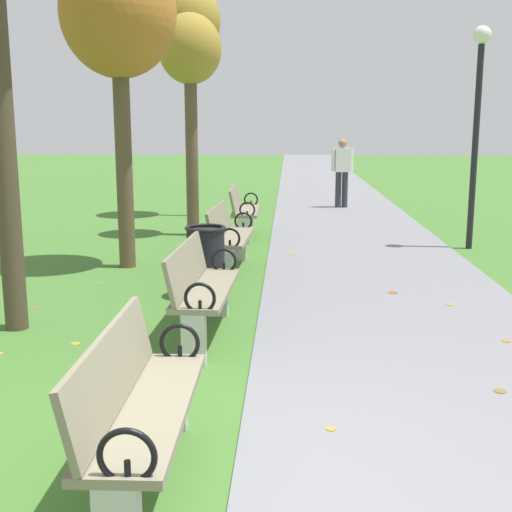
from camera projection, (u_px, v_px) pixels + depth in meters
ground_plane at (231, 490)px, 3.72m from camera, size 80.00×80.00×0.00m
paved_walkway at (325, 187)px, 21.28m from camera, size 2.96×44.00×0.02m
park_bench_1 at (139, 406)px, 3.66m from camera, size 0.49×1.60×0.90m
park_bench_2 at (202, 288)px, 6.28m from camera, size 0.53×1.62×0.90m
park_bench_3 at (229, 237)px, 9.13m from camera, size 0.54×1.62×0.90m
park_bench_4 at (243, 210)px, 11.88m from camera, size 0.49×1.61×0.90m
tree_3 at (118, 18)px, 8.85m from camera, size 1.55×1.55×4.30m
tree_4 at (190, 58)px, 11.61m from camera, size 1.10×1.10×3.88m
tree_5 at (189, 24)px, 13.98m from camera, size 1.31×1.31×4.83m
pedestrian_walking at (342, 169)px, 15.90m from camera, size 0.53×0.26×1.62m
trash_bin at (206, 261)px, 7.78m from camera, size 0.48×0.48×0.84m
lamp_post at (478, 104)px, 10.44m from camera, size 0.28×0.28×3.48m
scattered_leaves at (290, 347)px, 6.06m from camera, size 5.45×12.88×0.02m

